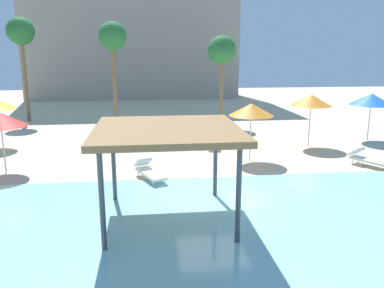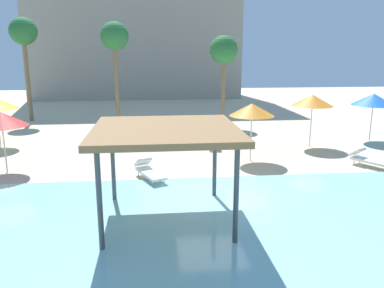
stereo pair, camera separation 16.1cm
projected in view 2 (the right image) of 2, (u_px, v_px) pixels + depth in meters
name	position (u px, v px, depth m)	size (l,w,h in m)	color
ground_plane	(212.00, 192.00, 13.87)	(80.00, 80.00, 0.00)	beige
lagoon_water	(247.00, 271.00, 8.79)	(44.00, 13.50, 0.04)	#8CC6CC
shade_pavilion	(166.00, 133.00, 10.99)	(4.12, 4.12, 2.81)	#42474C
beach_umbrella_orange_0	(313.00, 100.00, 19.95)	(2.11, 2.11, 2.75)	silver
beach_umbrella_blue_3	(374.00, 100.00, 21.31)	(2.34, 2.34, 2.66)	silver
beach_umbrella_red_5	(1.00, 119.00, 15.63)	(2.10, 2.10, 2.53)	silver
beach_umbrella_orange_6	(252.00, 110.00, 17.34)	(2.03, 2.03, 2.65)	silver
lounge_chair_0	(149.00, 171.00, 15.19)	(1.31, 1.98, 0.74)	white
lounge_chair_1	(142.00, 137.00, 21.33)	(1.17, 1.99, 0.74)	white
lounge_chair_2	(369.00, 159.00, 16.82)	(1.49, 1.94, 0.74)	white
lounge_chair_3	(214.00, 141.00, 20.38)	(0.83, 1.96, 0.74)	white
palm_tree_0	(115.00, 39.00, 25.87)	(1.90, 1.90, 6.90)	brown
palm_tree_2	(23.00, 34.00, 26.77)	(1.90, 1.90, 7.26)	brown
palm_tree_3	(224.00, 52.00, 25.79)	(1.90, 1.90, 5.99)	brown
hotel_block_0	(135.00, 4.00, 42.26)	(22.13, 9.16, 20.06)	#9E9384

